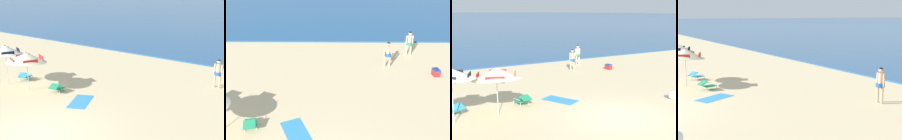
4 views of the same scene
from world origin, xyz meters
TOP-DOWN VIEW (x-y plane):
  - beach_umbrella_striped_main at (-4.39, 2.97)m, footprint 2.21×2.24m
  - lounge_chair_under_umbrella at (-2.92, 3.69)m, footprint 0.72×0.98m
  - lounge_chair_beside_umbrella at (-6.01, 3.93)m, footprint 0.88×1.03m
  - person_standing_near_shore at (3.66, 9.66)m, footprint 0.49×0.40m
  - beach_towel at (-0.99, 3.47)m, footprint 1.60×2.01m

SIDE VIEW (x-z plane):
  - beach_towel at x=-0.99m, z-range 0.00..0.01m
  - lounge_chair_beside_umbrella at x=-6.01m, z-range 0.01..0.53m
  - lounge_chair_under_umbrella at x=-2.92m, z-range 0.02..0.53m
  - person_standing_near_shore at x=3.66m, z-range 0.13..1.76m
  - beach_umbrella_striped_main at x=-4.39m, z-range 0.76..2.94m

